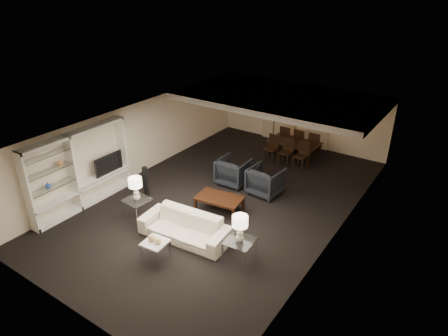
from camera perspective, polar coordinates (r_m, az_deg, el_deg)
floor at (r=12.43m, az=0.00°, el=-4.56°), size 11.00×11.00×0.00m
ceiling at (r=11.36m, az=0.00°, el=6.35°), size 7.00×11.00×0.02m
wall_back at (r=16.36m, az=10.96°, el=7.52°), size 7.00×0.02×2.50m
wall_front at (r=8.55m, az=-21.70°, el=-12.65°), size 7.00×0.02×2.50m
wall_left at (r=13.94m, az=-12.03°, el=4.11°), size 0.02×11.00×2.50m
wall_right at (r=10.51m, az=16.05°, el=-3.98°), size 0.02×11.00×2.50m
ceiling_soffit at (r=14.28m, az=8.02°, el=9.85°), size 7.00×4.00×0.20m
curtains at (r=16.66m, az=7.99°, el=7.90°), size 1.50×0.12×2.40m
door at (r=16.16m, az=13.13°, el=6.32°), size 0.90×0.05×2.10m
painting at (r=15.58m, az=18.08°, el=6.92°), size 0.95×0.04×0.65m
media_unit at (r=12.34m, az=-19.89°, el=-0.30°), size 0.38×3.40×2.35m
pendant_light at (r=14.30m, az=8.98°, el=7.79°), size 0.52×0.52×0.24m
sofa at (r=10.61m, az=-5.66°, el=-8.39°), size 2.49×1.15×0.71m
coffee_table at (r=11.73m, az=-0.67°, el=-5.22°), size 1.42×0.95×0.48m
armchair_left at (r=13.16m, az=1.39°, el=-0.47°), size 0.99×1.01×0.90m
armchair_right at (r=12.63m, az=5.97°, el=-1.84°), size 1.03×1.06×0.90m
side_table_left at (r=11.64m, az=-12.17°, el=-5.75°), size 0.72×0.72×0.62m
side_table_right at (r=9.82m, az=2.23°, el=-11.79°), size 0.72×0.72×0.62m
table_lamp_left at (r=11.31m, az=-12.48°, el=-2.94°), size 0.41×0.41×0.69m
table_lamp_right at (r=9.44m, az=2.29°, el=-8.66°), size 0.38×0.38×0.69m
marble_table at (r=10.01m, az=-9.70°, el=-11.63°), size 0.60×0.60×0.55m
gold_gourd_a at (r=9.85m, az=-10.29°, el=-9.74°), size 0.18×0.18×0.18m
gold_gourd_b at (r=9.74m, az=-9.42°, el=-10.20°), size 0.15×0.15×0.15m
television at (r=12.87m, az=-16.44°, el=0.70°), size 1.03×0.13×0.59m
vase_blue at (r=11.85m, az=-23.86°, el=-2.27°), size 0.17×0.17×0.18m
vase_amber at (r=11.87m, az=-22.38°, el=0.73°), size 0.17×0.17×0.17m
floor_speaker at (r=12.56m, az=-11.12°, el=-2.00°), size 0.13×0.13×1.05m
dining_table at (r=15.26m, az=9.83°, el=2.54°), size 1.91×1.10×0.66m
chair_nl at (r=14.89m, az=6.72°, el=2.81°), size 0.49×0.49×0.98m
chair_nm at (r=14.65m, az=8.79°, el=2.27°), size 0.46×0.46×0.98m
chair_nr at (r=14.44m, az=10.93°, el=1.72°), size 0.50×0.50×0.98m
chair_fl at (r=15.98m, az=8.92°, el=4.32°), size 0.46×0.46×0.98m
chair_fm at (r=15.76m, az=10.88°, el=3.84°), size 0.47×0.47×0.98m
chair_fr at (r=15.55m, az=12.89°, el=3.35°), size 0.48×0.48×0.98m
floor_lamp at (r=16.66m, az=7.14°, el=6.44°), size 0.25×0.25×1.57m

